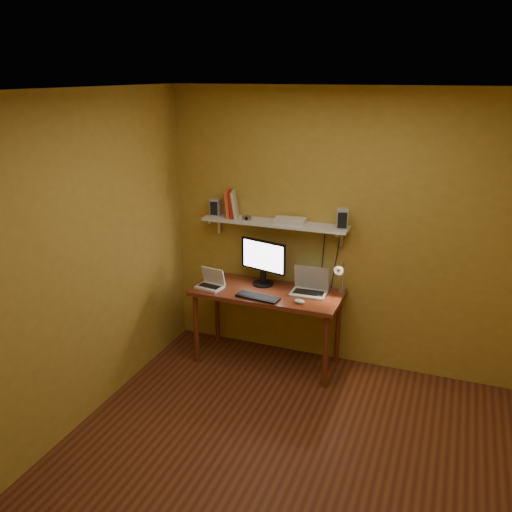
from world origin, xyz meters
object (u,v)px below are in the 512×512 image
at_px(router, 290,221).
at_px(desk, 267,299).
at_px(speaker_left, 216,207).
at_px(wall_shelf, 275,223).
at_px(speaker_right, 342,219).
at_px(shelf_camera, 247,218).
at_px(monitor, 263,260).
at_px(mouse, 300,301).
at_px(desk_lamp, 340,275).
at_px(netbook, 211,282).
at_px(keyboard, 258,297).
at_px(laptop, 310,286).

bearing_deg(router, desk, -130.67).
bearing_deg(speaker_left, wall_shelf, -3.85).
distance_m(desk, speaker_left, 1.02).
xyz_separation_m(speaker_left, speaker_right, (1.25, -0.02, 0.01)).
bearing_deg(speaker_left, shelf_camera, -15.10).
relative_size(monitor, speaker_right, 2.66).
xyz_separation_m(mouse, desk_lamp, (0.29, 0.29, 0.19)).
distance_m(mouse, shelf_camera, 0.93).
bearing_deg(mouse, router, 137.82).
relative_size(monitor, netbook, 1.78).
xyz_separation_m(mouse, shelf_camera, (-0.62, 0.29, 0.63)).
bearing_deg(speaker_right, monitor, 171.26).
distance_m(desk, monitor, 0.37).
bearing_deg(netbook, monitor, 38.37).
height_order(mouse, shelf_camera, shelf_camera).
xyz_separation_m(netbook, keyboard, (0.51, -0.09, -0.04)).
height_order(mouse, speaker_left, speaker_left).
relative_size(desk, speaker_right, 7.69).
bearing_deg(router, wall_shelf, 174.33).
bearing_deg(laptop, speaker_left, 173.11).
distance_m(speaker_right, shelf_camera, 0.90).
height_order(netbook, speaker_right, speaker_right).
bearing_deg(desk_lamp, monitor, 179.06).
distance_m(netbook, router, 0.95).
bearing_deg(speaker_right, netbook, -178.30).
xyz_separation_m(monitor, keyboard, (0.07, -0.33, -0.24)).
bearing_deg(laptop, speaker_right, 16.11).
bearing_deg(router, keyboard, -114.81).
height_order(wall_shelf, netbook, wall_shelf).
relative_size(monitor, speaker_left, 2.90).
bearing_deg(speaker_left, mouse, -23.92).
xyz_separation_m(netbook, router, (0.69, 0.28, 0.60)).
relative_size(laptop, shelf_camera, 3.50).
distance_m(shelf_camera, router, 0.41).
xyz_separation_m(monitor, laptop, (0.48, -0.04, -0.18)).
relative_size(desk_lamp, speaker_left, 2.25).
bearing_deg(wall_shelf, router, -5.67).
height_order(laptop, desk_lamp, desk_lamp).
bearing_deg(router, mouse, -58.34).
bearing_deg(desk, shelf_camera, 153.82).
distance_m(netbook, keyboard, 0.52).
xyz_separation_m(laptop, netbook, (-0.92, -0.20, -0.01)).
relative_size(mouse, speaker_right, 0.55).
distance_m(keyboard, shelf_camera, 0.76).
bearing_deg(keyboard, shelf_camera, 133.11).
bearing_deg(desk, speaker_right, 15.39).
distance_m(desk_lamp, speaker_right, 0.51).
bearing_deg(desk, keyboard, -95.76).
bearing_deg(shelf_camera, desk, -26.18).
distance_m(keyboard, speaker_left, 0.99).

